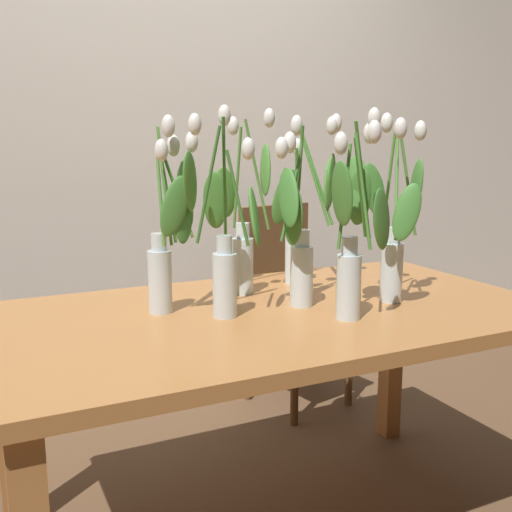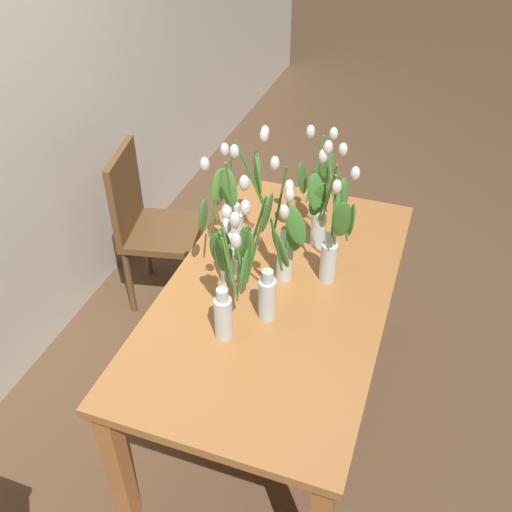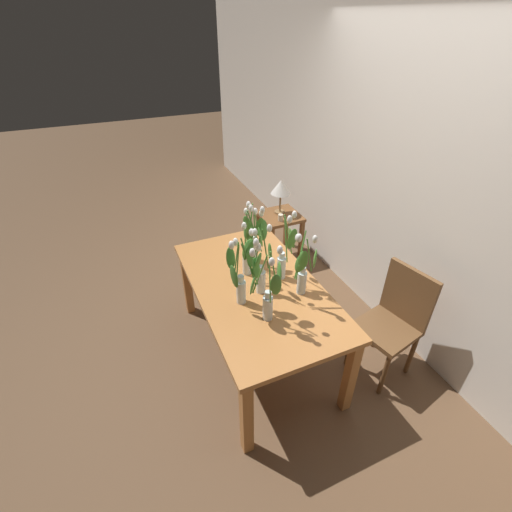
% 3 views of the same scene
% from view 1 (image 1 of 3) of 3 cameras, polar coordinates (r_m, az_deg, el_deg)
% --- Properties ---
extents(room_wall_rear, '(9.00, 0.10, 2.70)m').
position_cam_1_polar(room_wall_rear, '(2.95, -10.19, 13.01)').
color(room_wall_rear, silver).
rests_on(room_wall_rear, ground).
extents(dining_table, '(1.60, 0.90, 0.74)m').
position_cam_1_polar(dining_table, '(1.81, 2.03, -7.78)').
color(dining_table, '#B7753D').
rests_on(dining_table, ground).
extents(tulip_vase_0, '(0.17, 0.23, 0.57)m').
position_cam_1_polar(tulip_vase_0, '(2.07, 4.57, 3.22)').
color(tulip_vase_0, silver).
rests_on(tulip_vase_0, dining_table).
extents(tulip_vase_1, '(0.20, 0.23, 0.57)m').
position_cam_1_polar(tulip_vase_1, '(1.87, 12.97, 2.16)').
color(tulip_vase_1, silver).
rests_on(tulip_vase_1, dining_table).
extents(tulip_vase_2, '(0.18, 0.15, 0.59)m').
position_cam_1_polar(tulip_vase_2, '(1.94, -1.13, 2.24)').
color(tulip_vase_2, silver).
rests_on(tulip_vase_2, dining_table).
extents(tulip_vase_3, '(0.23, 0.23, 0.59)m').
position_cam_1_polar(tulip_vase_3, '(1.68, -3.14, 1.44)').
color(tulip_vase_3, silver).
rests_on(tulip_vase_3, dining_table).
extents(tulip_vase_4, '(0.15, 0.22, 0.56)m').
position_cam_1_polar(tulip_vase_4, '(1.76, 3.86, 1.63)').
color(tulip_vase_4, silver).
rests_on(tulip_vase_4, dining_table).
extents(tulip_vase_5, '(0.22, 0.23, 0.58)m').
position_cam_1_polar(tulip_vase_5, '(1.67, 9.30, 2.01)').
color(tulip_vase_5, silver).
rests_on(tulip_vase_5, dining_table).
extents(tulip_vase_6, '(0.16, 0.18, 0.55)m').
position_cam_1_polar(tulip_vase_6, '(1.72, -8.20, 2.01)').
color(tulip_vase_6, silver).
rests_on(tulip_vase_6, dining_table).
extents(dining_chair, '(0.47, 0.47, 0.93)m').
position_cam_1_polar(dining_chair, '(2.86, 3.01, -3.42)').
color(dining_chair, brown).
rests_on(dining_chair, ground).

